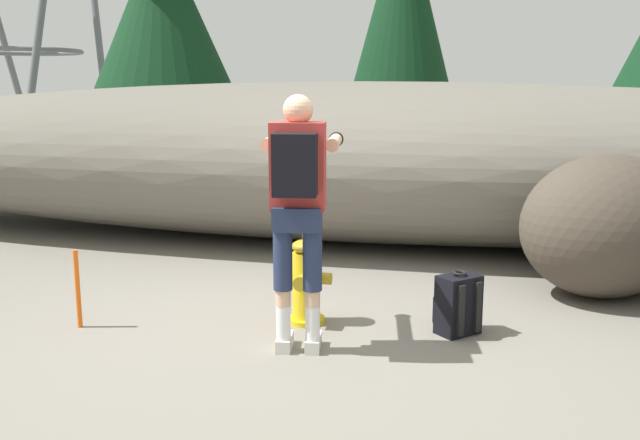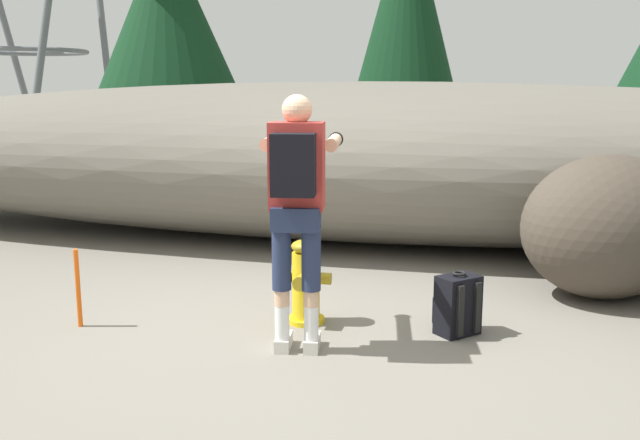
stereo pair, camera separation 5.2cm
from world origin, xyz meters
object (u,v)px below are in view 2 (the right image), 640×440
(fire_hydrant, at_px, (306,282))
(boulder_mid, at_px, (608,227))
(survey_stake, at_px, (78,288))
(utility_worker, at_px, (297,191))
(spare_backpack, at_px, (457,305))

(fire_hydrant, distance_m, boulder_mid, 2.67)
(fire_hydrant, height_order, survey_stake, fire_hydrant)
(survey_stake, bearing_deg, fire_hydrant, 15.85)
(utility_worker, height_order, boulder_mid, utility_worker)
(utility_worker, distance_m, boulder_mid, 2.92)
(survey_stake, bearing_deg, boulder_mid, 23.04)
(boulder_mid, bearing_deg, spare_backpack, -134.64)
(spare_backpack, relative_size, survey_stake, 0.78)
(spare_backpack, bearing_deg, fire_hydrant, 46.18)
(fire_hydrant, height_order, spare_backpack, fire_hydrant)
(fire_hydrant, relative_size, survey_stake, 1.17)
(fire_hydrant, distance_m, utility_worker, 0.95)
(survey_stake, bearing_deg, utility_worker, -2.06)
(boulder_mid, bearing_deg, fire_hydrant, -152.31)
(fire_hydrant, xyz_separation_m, survey_stake, (-1.65, -0.47, -0.02))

